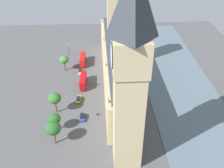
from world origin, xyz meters
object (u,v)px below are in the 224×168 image
clock_tower (130,77)px  pedestrian_leading (98,114)px  plane_tree_corner (55,119)px  parliament_building (116,63)px  plane_tree_slot_10 (53,128)px  plane_tree_midblock (64,60)px  car_silver_by_river_gate (80,72)px  double_decker_bus_trailing (83,81)px  car_yellow_cab_kerbside (79,99)px  pedestrian_opposite_hall (97,84)px  double_decker_bus_far_end (83,59)px  street_lamp_slot_11 (68,48)px  car_blue_near_tower (82,117)px  plane_tree_under_trees (55,98)px

clock_tower → pedestrian_leading: 38.86m
clock_tower → plane_tree_corner: 38.86m
parliament_building → plane_tree_slot_10: 45.47m
plane_tree_midblock → plane_tree_corner: plane_tree_midblock is taller
clock_tower → car_silver_by_river_gate: (17.09, -53.84, -30.81)m
double_decker_bus_trailing → car_yellow_cab_kerbside: size_ratio=2.33×
car_silver_by_river_gate → pedestrian_leading: size_ratio=3.12×
car_yellow_cab_kerbside → pedestrian_opposite_hall: (-8.02, -11.20, -0.21)m
double_decker_bus_far_end → pedestrian_opposite_hall: bearing=-68.1°
car_yellow_cab_kerbside → pedestrian_leading: car_yellow_cab_kerbside is taller
car_silver_by_river_gate → parliament_building: bearing=160.8°
double_decker_bus_trailing → pedestrian_leading: (-6.24, 21.38, -1.94)m
pedestrian_opposite_hall → plane_tree_midblock: 22.17m
pedestrian_opposite_hall → car_silver_by_river_gate: bearing=-99.3°
car_silver_by_river_gate → pedestrian_opposite_hall: car_silver_by_river_gate is taller
street_lamp_slot_11 → plane_tree_midblock: bearing=87.5°
car_yellow_cab_kerbside → plane_tree_corner: bearing=-110.4°
car_blue_near_tower → plane_tree_corner: 11.77m
clock_tower → street_lamp_slot_11: 81.48m
car_yellow_cab_kerbside → car_blue_near_tower: (-1.93, 11.40, 0.00)m
plane_tree_under_trees → plane_tree_corner: (-0.96, 9.95, -1.78)m
double_decker_bus_trailing → car_blue_near_tower: 22.99m
plane_tree_under_trees → plane_tree_corner: plane_tree_under_trees is taller
car_blue_near_tower → street_lamp_slot_11: size_ratio=0.68×
plane_tree_slot_10 → clock_tower: bearing=161.5°
pedestrian_leading → street_lamp_slot_11: (15.16, -51.37, 4.02)m
parliament_building → street_lamp_slot_11: bearing=-47.4°
parliament_building → plane_tree_under_trees: parliament_building is taller
clock_tower → double_decker_bus_trailing: clock_tower is taller
pedestrian_leading → clock_tower: bearing=-9.4°
parliament_building → double_decker_bus_trailing: parliament_building is taller
car_blue_near_tower → plane_tree_corner: bearing=29.1°
plane_tree_midblock → double_decker_bus_trailing: bearing=124.4°
car_yellow_cab_kerbside → pedestrian_leading: (-7.89, 9.86, -0.19)m
pedestrian_leading → street_lamp_slot_11: bearing=164.3°
car_silver_by_river_gate → pedestrian_leading: bearing=107.8°
double_decker_bus_trailing → pedestrian_leading: double_decker_bus_trailing is taller
pedestrian_opposite_hall → car_yellow_cab_kerbside: bearing=8.9°
car_silver_by_river_gate → plane_tree_midblock: size_ratio=0.60×
pedestrian_leading → plane_tree_midblock: plane_tree_midblock is taller
street_lamp_slot_11 → plane_tree_corner: bearing=89.7°
double_decker_bus_trailing → plane_tree_under_trees: 21.53m
car_yellow_cab_kerbside → pedestrian_leading: bearing=-47.7°
plane_tree_slot_10 → plane_tree_midblock: bearing=-88.8°
plane_tree_under_trees → plane_tree_slot_10: size_ratio=1.00×
plane_tree_corner → plane_tree_slot_10: (-0.61, 6.59, 1.71)m
car_silver_by_river_gate → pedestrian_leading: (-8.05, 32.23, -0.19)m
double_decker_bus_trailing → pedestrian_leading: 22.36m
parliament_building → plane_tree_corner: 40.54m
car_yellow_cab_kerbside → double_decker_bus_trailing: bearing=85.5°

